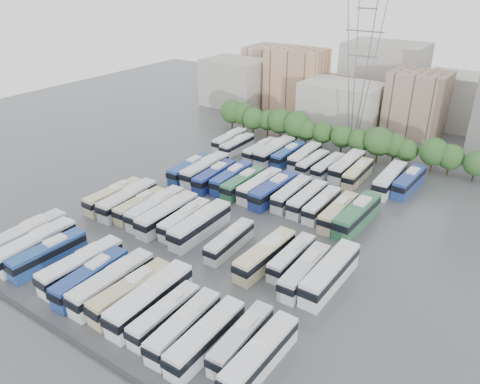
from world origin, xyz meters
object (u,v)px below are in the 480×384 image
Objects in this scene: bus_r1_s2 at (140,205)px; bus_r1_s13 at (330,273)px; bus_r0_s10 at (184,326)px; bus_r2_s11 at (338,212)px; bus_r2_s5 at (243,183)px; bus_r3_s1 at (237,145)px; bus_r1_s1 at (128,199)px; bus_r0_s13 at (260,355)px; bus_r0_s12 at (241,339)px; bus_r1_s4 at (168,214)px; bus_r2_s6 at (260,185)px; bus_r2_s7 at (274,190)px; bus_r3_s0 at (230,140)px; bus_r3_s5 at (288,155)px; bus_r2_s3 at (215,176)px; electricity_pylon at (361,67)px; bus_r0_s7 at (131,292)px; bus_r0_s6 at (112,282)px; bus_r0_s9 at (165,315)px; bus_r1_s0 at (114,196)px; bus_r3_s9 at (347,166)px; bus_r0_s2 at (48,254)px; bus_r0_s4 at (82,266)px; bus_r0_s1 at (36,245)px; bus_r0_s5 at (91,277)px; bus_r1_s8 at (230,241)px; bus_r3_s7 at (313,163)px; bus_r2_s8 at (292,193)px; bus_r0_s0 at (27,236)px; bus_r1_s6 at (200,224)px; bus_r2_s1 at (190,169)px; bus_r2_s4 at (231,178)px; bus_r3_s4 at (274,151)px; bus_r1_s10 at (265,255)px; bus_r1_s11 at (292,257)px; bus_r1_s5 at (185,219)px; bus_r2_s12 at (357,215)px; bus_r3_s6 at (305,156)px; bus_r3_s3 at (261,150)px; bus_r2_s10 at (322,205)px.

bus_r1_s13 reaches higher than bus_r1_s2.
bus_r2_s11 is (3.45, 36.44, 0.00)m from bus_r0_s10.
bus_r3_s1 is (-13.16, 16.82, -0.13)m from bus_r2_s5.
bus_r0_s10 is 35.18m from bus_r1_s1.
bus_r0_s12 is at bearing 161.93° from bus_r0_s13.
bus_r0_s13 is 34.76m from bus_r1_s4.
bus_r2_s6 is (-13.25, 37.65, 0.07)m from bus_r0_s10.
bus_r3_s0 is at bearing 144.45° from bus_r2_s7.
bus_r2_s3 is at bearing -108.06° from bus_r3_s5.
electricity_pylon is 2.58× the size of bus_r1_s4.
bus_r1_s13 is (19.67, 18.24, 0.16)m from bus_r0_s7.
bus_r1_s2 is at bearing 126.22° from bus_r0_s6.
bus_r1_s0 is at bearing 147.83° from bus_r0_s9.
bus_r0_s2 is at bearing -112.55° from bus_r3_s9.
bus_r0_s4 is at bearing 174.56° from bus_r0_s10.
bus_r0_s1 is at bearing -93.27° from bus_r1_s1.
bus_r0_s5 is 41.59m from bus_r2_s11.
bus_r1_s8 is 18.94m from bus_r2_s7.
bus_r3_s5 is 1.05× the size of bus_r3_s7.
bus_r2_s8 is at bearing 56.78° from bus_r0_s1.
bus_r0_s1 is 1.20× the size of bus_r0_s9.
bus_r3_s0 is (-29.67, 55.06, 0.11)m from bus_r0_s9.
bus_r2_s3 is (10.07, 35.05, -0.19)m from bus_r0_s0.
bus_r1_s6 is 38.12m from bus_r3_s1.
bus_r1_s13 reaches higher than bus_r2_s1.
bus_r1_s2 is (-36.39, 17.91, -0.19)m from bus_r0_s13.
bus_r1_s6 reaches higher than bus_r2_s4.
bus_r2_s1 reaches higher than bus_r3_s0.
bus_r1_s8 is (3.09, 17.68, -0.26)m from bus_r0_s7.
bus_r3_s4 is at bearing 179.61° from bus_r3_s7.
bus_r0_s0 is 37.24m from bus_r1_s10.
bus_r1_s11 is (13.17, 19.15, -0.26)m from bus_r0_s7.
bus_r1_s5 is (12.94, 0.58, -0.20)m from bus_r1_s1.
bus_r0_s9 is 0.90× the size of bus_r2_s6.
bus_r0_s4 is 1.16× the size of bus_r3_s1.
bus_r2_s12 is (33.12, 36.62, 0.26)m from bus_r0_s2.
bus_r1_s0 is at bearing -122.04° from bus_r2_s3.
bus_r2_s8 reaches higher than bus_r1_s8.
bus_r0_s10 is 0.97× the size of bus_r3_s6.
bus_r0_s2 is at bearing -102.73° from electricity_pylon.
bus_r2_s5 reaches higher than bus_r3_s3.
bus_r1_s5 is at bearing -133.20° from bus_r2_s10.
bus_r2_s12 reaches higher than bus_r0_s5.
bus_r0_s6 reaches higher than bus_r2_s6.
bus_r0_s5 is 43.57m from bus_r2_s12.
bus_r2_s7 is 1.10× the size of bus_r2_s8.
bus_r3_s3 is at bearing 118.09° from bus_r0_s12.
bus_r1_s4 reaches higher than bus_r1_s11.
bus_r2_s1 is at bearing 153.89° from bus_r1_s11.
bus_r0_s0 reaches higher than bus_r1_s5.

